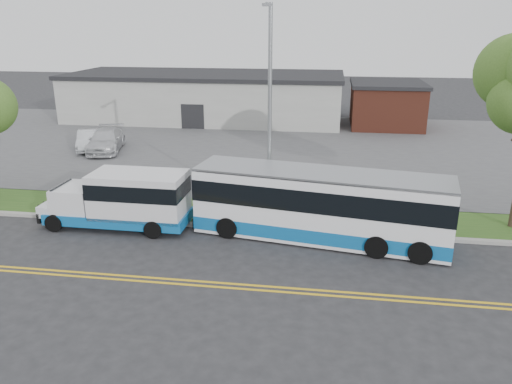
% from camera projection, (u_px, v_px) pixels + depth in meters
% --- Properties ---
extents(ground, '(140.00, 140.00, 0.00)m').
position_uv_depth(ground, '(192.00, 236.00, 21.64)').
color(ground, '#28282B').
rests_on(ground, ground).
extents(lane_line_north, '(70.00, 0.12, 0.01)m').
position_uv_depth(lane_line_north, '(164.00, 279.00, 18.04)').
color(lane_line_north, yellow).
rests_on(lane_line_north, ground).
extents(lane_line_south, '(70.00, 0.12, 0.01)m').
position_uv_depth(lane_line_south, '(161.00, 283.00, 17.75)').
color(lane_line_south, yellow).
rests_on(lane_line_south, ground).
extents(curb, '(80.00, 0.30, 0.15)m').
position_uv_depth(curb, '(199.00, 225.00, 22.65)').
color(curb, '#9E9B93').
rests_on(curb, ground).
extents(verge, '(80.00, 3.30, 0.10)m').
position_uv_depth(verge, '(208.00, 211.00, 24.34)').
color(verge, '#2A541C').
rests_on(verge, ground).
extents(parking_lot, '(80.00, 25.00, 0.10)m').
position_uv_depth(parking_lot, '(253.00, 145.00, 37.54)').
color(parking_lot, '#4C4C4F').
rests_on(parking_lot, ground).
extents(commercial_building, '(25.40, 10.40, 4.35)m').
position_uv_depth(commercial_building, '(206.00, 96.00, 47.05)').
color(commercial_building, '#9E9E99').
rests_on(commercial_building, ground).
extents(brick_wing, '(6.30, 7.30, 3.90)m').
position_uv_depth(brick_wing, '(386.00, 104.00, 43.87)').
color(brick_wing, brown).
rests_on(brick_wing, ground).
extents(streetlight_near, '(0.35, 1.53, 9.50)m').
position_uv_depth(streetlight_near, '(270.00, 107.00, 22.09)').
color(streetlight_near, gray).
rests_on(streetlight_near, verge).
extents(shuttle_bus, '(6.75, 2.33, 2.57)m').
position_uv_depth(shuttle_bus, '(125.00, 198.00, 22.20)').
color(shuttle_bus, '#0E5A9C').
rests_on(shuttle_bus, ground).
extents(transit_bus, '(10.94, 4.14, 2.97)m').
position_uv_depth(transit_bus, '(320.00, 205.00, 20.96)').
color(transit_bus, white).
rests_on(transit_bus, ground).
extents(pedestrian, '(0.76, 0.58, 1.89)m').
position_uv_depth(pedestrian, '(166.00, 190.00, 24.30)').
color(pedestrian, black).
rests_on(pedestrian, verge).
extents(parked_car_a, '(2.88, 4.38, 1.36)m').
position_uv_depth(parked_car_a, '(89.00, 140.00, 35.82)').
color(parked_car_a, silver).
rests_on(parked_car_a, parking_lot).
extents(parked_car_b, '(3.30, 5.56, 1.51)m').
position_uv_depth(parked_car_b, '(106.00, 140.00, 35.42)').
color(parked_car_b, silver).
rests_on(parked_car_b, parking_lot).
extents(grocery_bag_left, '(0.32, 0.32, 0.32)m').
position_uv_depth(grocery_bag_left, '(159.00, 207.00, 24.36)').
color(grocery_bag_left, white).
rests_on(grocery_bag_left, verge).
extents(grocery_bag_right, '(0.32, 0.32, 0.32)m').
position_uv_depth(grocery_bag_right, '(174.00, 204.00, 24.75)').
color(grocery_bag_right, white).
rests_on(grocery_bag_right, verge).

